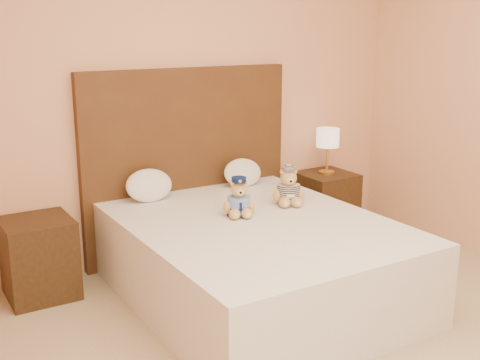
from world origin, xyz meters
The scene contains 10 objects.
room_walls centered at (0.00, 0.46, 1.81)m, with size 4.04×4.52×2.72m.
bed centered at (0.00, 1.20, 0.28)m, with size 1.60×2.00×0.55m.
headboard centered at (0.00, 2.21, 0.75)m, with size 1.75×0.08×1.50m, color #483015.
nightstand_left centered at (-1.25, 2.00, 0.28)m, with size 0.45×0.45×0.55m, color #392612.
nightstand_right centered at (1.25, 2.00, 0.28)m, with size 0.45×0.45×0.55m, color #392612.
lamp centered at (1.25, 2.00, 0.85)m, with size 0.20×0.20×0.40m.
teddy_police centered at (-0.04, 1.37, 0.68)m, with size 0.23×0.22×0.27m, color #B27B45, non-canonical shape.
teddy_prisoner centered at (0.41, 1.41, 0.69)m, with size 0.24×0.23×0.27m, color #B27B45, non-canonical shape.
pillow_left centered at (-0.41, 2.03, 0.68)m, with size 0.36×0.23×0.26m, color white.
pillow_right centered at (0.40, 2.03, 0.67)m, with size 0.34×0.22×0.24m, color white.
Camera 1 is at (-2.07, -1.99, 1.82)m, focal length 45.00 mm.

